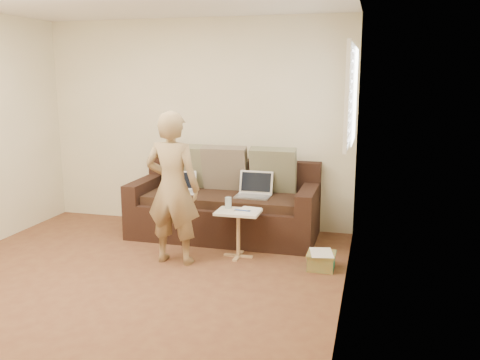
{
  "coord_description": "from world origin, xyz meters",
  "views": [
    {
      "loc": [
        2.21,
        -3.9,
        1.9
      ],
      "look_at": [
        0.8,
        1.4,
        0.78
      ],
      "focal_mm": 38.3,
      "sensor_mm": 36.0,
      "label": 1
    }
  ],
  "objects_px": {
    "laptop_silver": "(253,197)",
    "side_table": "(238,234)",
    "sofa": "(224,202)",
    "striped_box": "(321,261)",
    "drinking_glass": "(228,203)",
    "laptop_white": "(182,193)",
    "person": "(173,188)"
  },
  "relations": [
    {
      "from": "laptop_silver",
      "to": "person",
      "type": "bearing_deg",
      "value": -124.01
    },
    {
      "from": "person",
      "to": "side_table",
      "type": "height_order",
      "value": "person"
    },
    {
      "from": "drinking_glass",
      "to": "striped_box",
      "type": "height_order",
      "value": "drinking_glass"
    },
    {
      "from": "sofa",
      "to": "striped_box",
      "type": "height_order",
      "value": "sofa"
    },
    {
      "from": "sofa",
      "to": "side_table",
      "type": "relative_size",
      "value": 4.34
    },
    {
      "from": "laptop_white",
      "to": "sofa",
      "type": "bearing_deg",
      "value": -11.39
    },
    {
      "from": "side_table",
      "to": "drinking_glass",
      "type": "bearing_deg",
      "value": 147.32
    },
    {
      "from": "laptop_white",
      "to": "striped_box",
      "type": "xyz_separation_m",
      "value": [
        1.75,
        -0.71,
        -0.43
      ]
    },
    {
      "from": "sofa",
      "to": "drinking_glass",
      "type": "distance_m",
      "value": 0.63
    },
    {
      "from": "sofa",
      "to": "side_table",
      "type": "bearing_deg",
      "value": -61.62
    },
    {
      "from": "striped_box",
      "to": "laptop_white",
      "type": "bearing_deg",
      "value": 158.02
    },
    {
      "from": "laptop_white",
      "to": "side_table",
      "type": "bearing_deg",
      "value": -54.51
    },
    {
      "from": "laptop_white",
      "to": "side_table",
      "type": "height_order",
      "value": "laptop_white"
    },
    {
      "from": "sofa",
      "to": "person",
      "type": "relative_size",
      "value": 1.4
    },
    {
      "from": "laptop_white",
      "to": "side_table",
      "type": "xyz_separation_m",
      "value": [
        0.85,
        -0.58,
        -0.27
      ]
    },
    {
      "from": "laptop_white",
      "to": "person",
      "type": "bearing_deg",
      "value": -94.78
    },
    {
      "from": "laptop_silver",
      "to": "drinking_glass",
      "type": "xyz_separation_m",
      "value": [
        -0.15,
        -0.51,
        0.05
      ]
    },
    {
      "from": "laptop_white",
      "to": "drinking_glass",
      "type": "distance_m",
      "value": 0.87
    },
    {
      "from": "person",
      "to": "drinking_glass",
      "type": "distance_m",
      "value": 0.65
    },
    {
      "from": "laptop_silver",
      "to": "side_table",
      "type": "xyz_separation_m",
      "value": [
        -0.01,
        -0.59,
        -0.27
      ]
    },
    {
      "from": "striped_box",
      "to": "side_table",
      "type": "bearing_deg",
      "value": 171.66
    },
    {
      "from": "sofa",
      "to": "drinking_glass",
      "type": "xyz_separation_m",
      "value": [
        0.22,
        -0.57,
        0.14
      ]
    },
    {
      "from": "side_table",
      "to": "striped_box",
      "type": "height_order",
      "value": "side_table"
    },
    {
      "from": "side_table",
      "to": "drinking_glass",
      "type": "height_order",
      "value": "drinking_glass"
    },
    {
      "from": "sofa",
      "to": "person",
      "type": "bearing_deg",
      "value": -104.48
    },
    {
      "from": "side_table",
      "to": "laptop_silver",
      "type": "bearing_deg",
      "value": 88.67
    },
    {
      "from": "drinking_glass",
      "to": "striped_box",
      "type": "bearing_deg",
      "value": -11.92
    },
    {
      "from": "laptop_silver",
      "to": "side_table",
      "type": "height_order",
      "value": "laptop_silver"
    },
    {
      "from": "sofa",
      "to": "drinking_glass",
      "type": "height_order",
      "value": "sofa"
    },
    {
      "from": "person",
      "to": "laptop_white",
      "type": "bearing_deg",
      "value": -73.05
    },
    {
      "from": "laptop_silver",
      "to": "person",
      "type": "relative_size",
      "value": 0.26
    },
    {
      "from": "laptop_white",
      "to": "person",
      "type": "height_order",
      "value": "person"
    }
  ]
}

